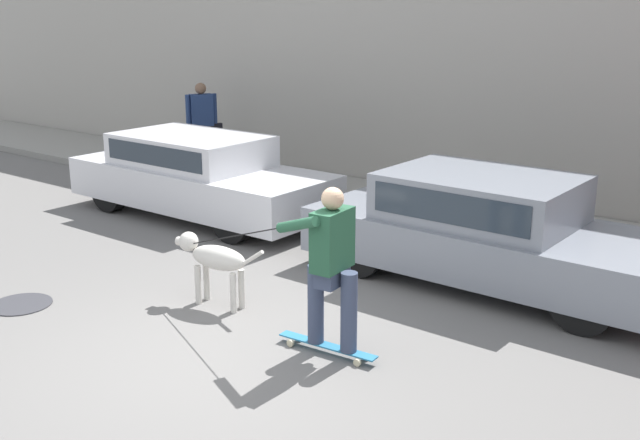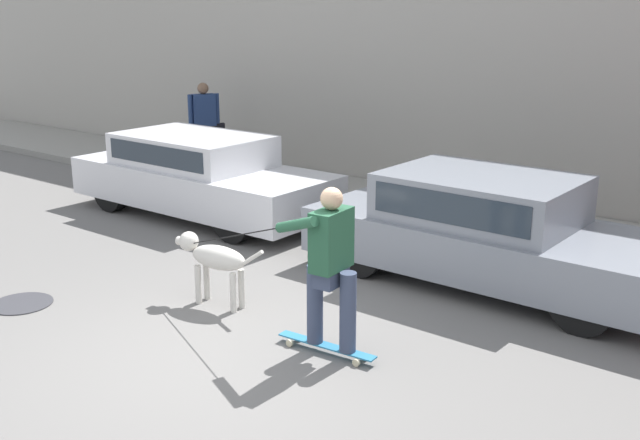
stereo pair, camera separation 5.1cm
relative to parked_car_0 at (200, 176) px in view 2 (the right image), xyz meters
name	(u,v)px [view 2 (the right image)]	position (x,y,z in m)	size (l,w,h in m)	color
ground_plane	(228,356)	(3.84, -3.28, -0.63)	(36.00, 36.00, 0.00)	slate
back_wall	(534,52)	(3.84, 3.41, 1.86)	(32.00, 0.30, 4.97)	#ADA89E
sidewalk_curb	(487,223)	(3.84, 2.14, -0.56)	(30.00, 2.20, 0.14)	gray
parked_car_0	(200,176)	(0.00, 0.00, 0.00)	(4.38, 1.67, 1.26)	black
parked_car_1	(489,232)	(4.86, 0.00, -0.01)	(4.36, 1.76, 1.29)	black
dog	(214,259)	(2.83, -2.46, -0.10)	(1.16, 0.34, 0.78)	beige
skateboarder	(330,262)	(4.56, -2.66, 0.28)	(2.56, 0.63, 1.61)	beige
pedestrian_with_bag	(205,121)	(-2.09, 2.13, 0.41)	(0.42, 0.64, 1.64)	#28282D
manhole_cover	(22,304)	(1.15, -3.77, -0.62)	(0.66, 0.66, 0.01)	#38383D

